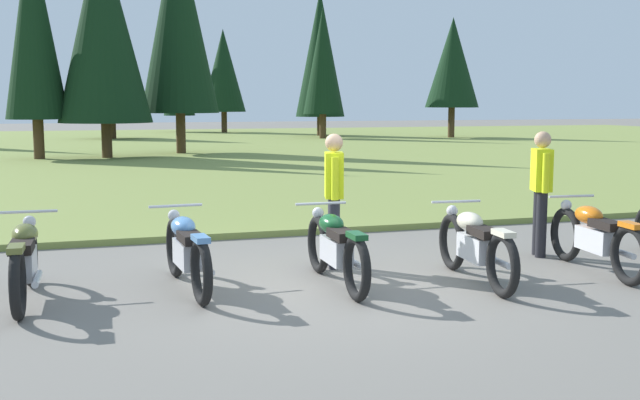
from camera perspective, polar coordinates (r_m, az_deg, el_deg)
ground_plane at (r=8.72m, az=1.18°, el=-6.36°), size 140.00×140.00×0.00m
grass_moorland at (r=33.44m, az=-12.73°, el=3.68°), size 80.00×44.00×0.10m
forest_treeline at (r=38.09m, az=-11.35°, el=10.72°), size 37.71×25.32×8.86m
motorcycle_olive at (r=8.51m, az=-21.03°, el=-4.17°), size 0.62×2.10×0.88m
motorcycle_sky_blue at (r=8.57m, az=-9.84°, el=-3.71°), size 0.62×2.10×0.88m
motorcycle_british_green at (r=8.63m, az=1.19°, el=-3.53°), size 0.62×2.10×0.88m
motorcycle_cream at (r=8.97m, az=11.43°, el=-3.26°), size 0.62×2.10×0.88m
motorcycle_orange at (r=9.88m, az=19.73°, el=-2.57°), size 0.62×2.10×0.88m
rider_in_hivis_vest at (r=9.50m, az=1.04°, el=0.59°), size 0.31×0.53×1.67m
rider_near_row_end at (r=10.63m, az=16.06°, el=1.02°), size 0.33×0.52×1.67m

